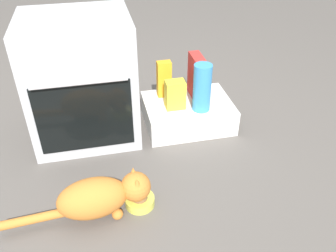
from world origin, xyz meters
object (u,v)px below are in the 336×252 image
Objects in this scene: food_bowl at (140,200)px; juice_carton at (164,79)px; cereal_box at (196,76)px; snack_bag at (175,95)px; pantry_cabinet at (188,113)px; cat at (100,196)px; oven at (82,81)px; water_bottle at (202,88)px.

juice_carton reaches higher than food_bowl.
cereal_box is at bearing 55.53° from food_bowl.
snack_bag is at bearing -146.09° from cereal_box.
juice_carton is at bearing 166.76° from cereal_box.
cereal_box is 0.21m from snack_bag.
food_bowl is at bearing -110.76° from juice_carton.
food_bowl is 0.91m from cereal_box.
cat reaches higher than pantry_cabinet.
oven is at bearing -171.09° from juice_carton.
cereal_box is 1.56× the size of snack_bag.
water_bottle is (0.15, -0.06, 0.06)m from snack_bag.
snack_bag is (0.33, 0.61, 0.23)m from food_bowl.
cereal_box is at bearing 45.70° from pantry_cabinet.
food_bowl is (0.22, -0.69, -0.35)m from oven.
oven is 0.72m from water_bottle.
cereal_box is 0.93× the size of water_bottle.
oven is at bearing -177.38° from cereal_box.
cat is at bearing -139.74° from water_bottle.
snack_bag is at bearing -157.62° from pantry_cabinet.
water_bottle is at bearing -20.28° from snack_bag.
juice_carton is 0.80× the size of water_bottle.
juice_carton is at bearing 8.91° from oven.
cat is (0.04, -0.70, -0.26)m from oven.
cereal_box is (0.72, 0.03, -0.07)m from oven.
oven is 2.69× the size of cereal_box.
juice_carton is at bearing 137.41° from pantry_cabinet.
oven is 3.14× the size of juice_carton.
water_bottle is (0.19, -0.22, 0.03)m from juice_carton.
food_bowl is 0.78m from water_bottle.
oven reaches higher than water_bottle.
cat is 2.95× the size of juice_carton.
cat reaches higher than food_bowl.
water_bottle reaches higher than cereal_box.
oven is 0.75m from cat.
water_bottle is (0.70, -0.14, -0.06)m from oven.
snack_bag is 0.17m from juice_carton.
pantry_cabinet is at bearing 56.83° from food_bowl.
cereal_box is (0.68, 0.73, 0.19)m from cat.
juice_carton is at bearing 130.86° from water_bottle.
cat is 0.90m from water_bottle.
cat is at bearing -132.89° from cereal_box.
oven reaches higher than juice_carton.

